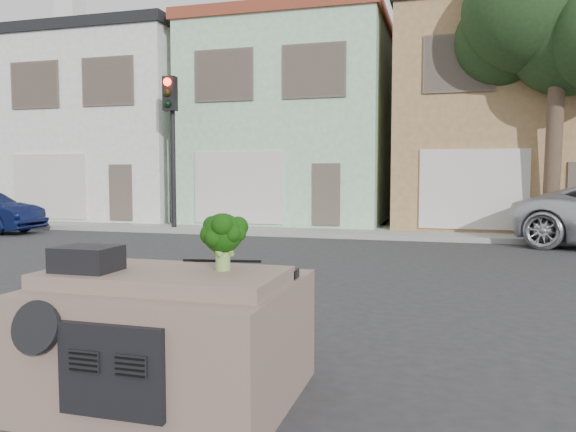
% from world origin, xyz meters
% --- Properties ---
extents(ground_plane, '(120.00, 120.00, 0.00)m').
position_xyz_m(ground_plane, '(0.00, 0.00, 0.00)').
color(ground_plane, '#303033').
rests_on(ground_plane, ground).
extents(sidewalk, '(40.00, 3.00, 0.15)m').
position_xyz_m(sidewalk, '(0.00, 10.50, 0.07)').
color(sidewalk, gray).
rests_on(sidewalk, ground).
extents(townhouse_white, '(7.20, 8.20, 7.55)m').
position_xyz_m(townhouse_white, '(-11.00, 14.50, 3.77)').
color(townhouse_white, white).
rests_on(townhouse_white, ground).
extents(townhouse_mint, '(7.20, 8.20, 7.55)m').
position_xyz_m(townhouse_mint, '(-3.50, 14.50, 3.77)').
color(townhouse_mint, '#AAD9AF').
rests_on(townhouse_mint, ground).
extents(townhouse_tan, '(7.20, 8.20, 7.55)m').
position_xyz_m(townhouse_tan, '(4.00, 14.50, 3.77)').
color(townhouse_tan, '#A47E50').
rests_on(townhouse_tan, ground).
extents(traffic_signal, '(0.40, 0.40, 5.10)m').
position_xyz_m(traffic_signal, '(-6.50, 9.50, 2.55)').
color(traffic_signal, black).
rests_on(traffic_signal, ground).
extents(tree_near, '(4.40, 4.00, 8.50)m').
position_xyz_m(tree_near, '(5.00, 9.80, 4.25)').
color(tree_near, '#1E3618').
rests_on(tree_near, ground).
extents(car_dashboard, '(2.00, 1.80, 1.12)m').
position_xyz_m(car_dashboard, '(0.00, -3.00, 0.56)').
color(car_dashboard, '#7C6458').
rests_on(car_dashboard, ground).
extents(instrument_hump, '(0.48, 0.38, 0.20)m').
position_xyz_m(instrument_hump, '(-0.58, -3.35, 1.22)').
color(instrument_hump, black).
rests_on(instrument_hump, car_dashboard).
extents(wiper_arm, '(0.69, 0.15, 0.02)m').
position_xyz_m(wiper_arm, '(0.28, -2.62, 1.13)').
color(wiper_arm, black).
rests_on(wiper_arm, car_dashboard).
extents(broccoli, '(0.55, 0.55, 0.47)m').
position_xyz_m(broccoli, '(0.45, -3.02, 1.36)').
color(broccoli, black).
rests_on(broccoli, car_dashboard).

